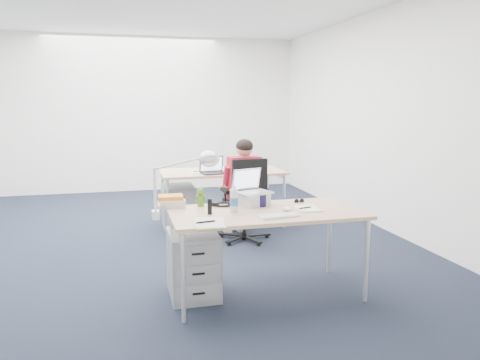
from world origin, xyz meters
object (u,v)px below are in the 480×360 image
desk_far (222,174)px  office_chair (245,217)px  headphones (224,204)px  silver_laptop (254,188)px  desk_near (266,216)px  sunglasses (299,201)px  cordless_phone (210,207)px  dark_laptop (214,165)px  desk_lamp (176,183)px  drawer_pedestal_near (193,264)px  bear_figurine (201,197)px  far_cup (245,165)px  water_bottle (234,199)px  drawer_pedestal_far (178,206)px  computer_mouse (287,209)px  seated_person (240,188)px  book_stack (171,201)px  wireless_keyboard (278,216)px  can_koozie (262,200)px

desk_far → office_chair: bearing=-82.5°
headphones → silver_laptop: bearing=-4.1°
desk_near → headphones: headphones is taller
silver_laptop → sunglasses: size_ratio=3.09×
cordless_phone → dark_laptop: (0.46, 2.12, 0.05)m
office_chair → dark_laptop: (-0.25, 0.56, 0.56)m
cordless_phone → desk_lamp: desk_lamp is taller
drawer_pedestal_near → sunglasses: bearing=6.7°
bear_figurine → far_cup: size_ratio=1.83×
office_chair → desk_lamp: desk_lamp is taller
sunglasses → water_bottle: bearing=-171.3°
silver_laptop → water_bottle: bearing=-158.2°
drawer_pedestal_far → computer_mouse: 2.56m
headphones → cordless_phone: size_ratio=1.66×
desk_far → seated_person: size_ratio=1.34×
drawer_pedestal_far → headphones: 2.16m
desk_lamp → dark_laptop: bearing=70.0°
book_stack → headphones: bearing=-7.9°
desk_near → water_bottle: (-0.27, 0.04, 0.16)m
cordless_phone → dark_laptop: dark_laptop is taller
drawer_pedestal_far → desk_lamp: (-0.30, -2.43, 0.73)m
water_bottle → wireless_keyboard: bearing=-40.2°
desk_near → office_chair: (0.24, 1.56, -0.40)m
dark_laptop → bear_figurine: bearing=-114.3°
office_chair → headphones: (-0.54, -1.27, 0.47)m
water_bottle → silver_laptop: bearing=40.8°
book_stack → cordless_phone: cordless_phone is taller
computer_mouse → dark_laptop: size_ratio=0.33×
computer_mouse → office_chair: bearing=67.6°
desk_lamp → headphones: bearing=35.1°
wireless_keyboard → sunglasses: bearing=45.1°
desk_far → headphones: (-0.43, -2.06, 0.06)m
book_stack → sunglasses: bearing=-5.2°
water_bottle → dark_laptop: bearing=83.1°
office_chair → desk_lamp: 2.01m
office_chair → drawer_pedestal_near: size_ratio=1.81×
desk_far → drawer_pedestal_far: bearing=176.5°
office_chair → wireless_keyboard: office_chair is taller
far_cup → desk_lamp: bearing=-116.0°
sunglasses → can_koozie: bearing=-177.1°
dark_laptop → can_koozie: bearing=-98.4°
drawer_pedestal_near → silver_laptop: 0.84m
wireless_keyboard → cordless_phone: size_ratio=2.49×
water_bottle → sunglasses: bearing=17.5°
seated_person → sunglasses: size_ratio=11.93×
silver_laptop → headphones: (-0.27, 0.05, -0.14)m
office_chair → silver_laptop: bearing=-103.6°
drawer_pedestal_near → desk_lamp: bearing=-130.9°
computer_mouse → water_bottle: 0.45m
seated_person → sunglasses: seated_person is taller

